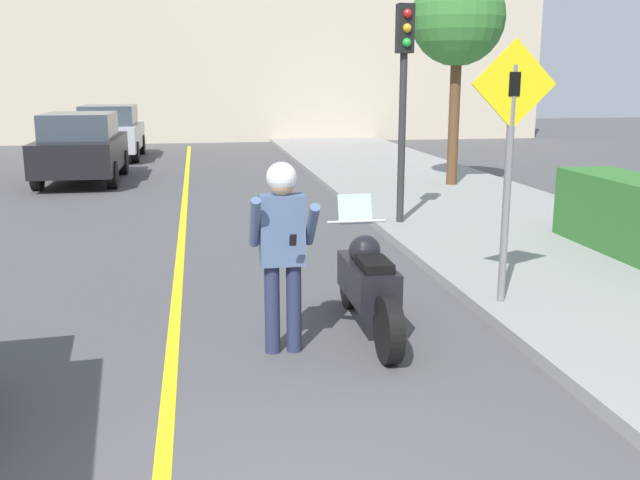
{
  "coord_description": "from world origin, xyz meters",
  "views": [
    {
      "loc": [
        -0.3,
        -3.39,
        2.48
      ],
      "look_at": [
        0.87,
        3.4,
        0.91
      ],
      "focal_mm": 40.0,
      "sensor_mm": 36.0,
      "label": 1
    }
  ],
  "objects": [
    {
      "name": "sidewalk_curb",
      "position": [
        4.8,
        4.0,
        0.06
      ],
      "size": [
        4.4,
        44.0,
        0.13
      ],
      "color": "gray",
      "rests_on": "ground"
    },
    {
      "name": "road_center_line",
      "position": [
        -0.6,
        6.0,
        0.0
      ],
      "size": [
        0.12,
        36.0,
        0.01
      ],
      "color": "yellow",
      "rests_on": "ground"
    },
    {
      "name": "building_backdrop",
      "position": [
        0.0,
        26.0,
        3.27
      ],
      "size": [
        28.0,
        1.2,
        6.55
      ],
      "color": "beige",
      "rests_on": "ground"
    },
    {
      "name": "motorcycle",
      "position": [
        1.31,
        3.22,
        0.5
      ],
      "size": [
        0.62,
        2.23,
        1.29
      ],
      "color": "black",
      "rests_on": "ground"
    },
    {
      "name": "person_biker",
      "position": [
        0.42,
        2.81,
        1.09
      ],
      "size": [
        0.59,
        0.48,
        1.77
      ],
      "color": "#282D4C",
      "rests_on": "ground"
    },
    {
      "name": "crossing_sign",
      "position": [
        2.89,
        3.56,
        1.78
      ],
      "size": [
        0.91,
        0.08,
        2.75
      ],
      "color": "slate",
      "rests_on": "sidewalk_curb"
    },
    {
      "name": "traffic_light",
      "position": [
        3.02,
        7.98,
        2.58
      ],
      "size": [
        0.26,
        0.3,
        3.51
      ],
      "color": "#2D2D30",
      "rests_on": "sidewalk_curb"
    },
    {
      "name": "street_tree",
      "position": [
        5.4,
        12.04,
        3.73
      ],
      "size": [
        2.06,
        2.06,
        4.68
      ],
      "color": "brown",
      "rests_on": "sidewalk_curb"
    },
    {
      "name": "parked_car_black",
      "position": [
        -3.08,
        14.77,
        0.86
      ],
      "size": [
        1.88,
        4.2,
        1.68
      ],
      "color": "black",
      "rests_on": "ground"
    },
    {
      "name": "parked_car_silver",
      "position": [
        -2.99,
        20.05,
        0.86
      ],
      "size": [
        1.88,
        4.2,
        1.68
      ],
      "color": "black",
      "rests_on": "ground"
    }
  ]
}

